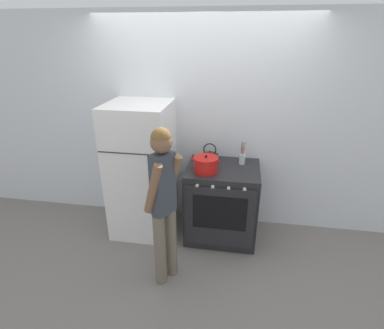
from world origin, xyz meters
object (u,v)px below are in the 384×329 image
object	(u,v)px
dutch_oven_pot	(206,164)
tea_kettle	(210,157)
refrigerator	(142,170)
stove_range	(222,202)
utensil_jar	(242,158)
person	(164,200)

from	to	relation	value
dutch_oven_pot	tea_kettle	distance (m)	0.27
tea_kettle	refrigerator	bearing A→B (deg)	-169.31
refrigerator	stove_range	distance (m)	1.02
tea_kettle	utensil_jar	bearing A→B (deg)	1.05
refrigerator	utensil_jar	world-z (taller)	refrigerator
dutch_oven_pot	tea_kettle	world-z (taller)	tea_kettle
refrigerator	person	world-z (taller)	refrigerator
refrigerator	dutch_oven_pot	world-z (taller)	refrigerator
stove_range	person	distance (m)	1.03
utensil_jar	stove_range	bearing A→B (deg)	-140.18
stove_range	utensil_jar	size ratio (longest dim) A/B	3.34
stove_range	dutch_oven_pot	distance (m)	0.57
stove_range	tea_kettle	xyz separation A→B (m)	(-0.17, 0.16, 0.51)
refrigerator	utensil_jar	distance (m)	1.19
person	utensil_jar	bearing A→B (deg)	-4.99
utensil_jar	person	xyz separation A→B (m)	(-0.69, -0.96, -0.07)
utensil_jar	person	world-z (taller)	person
dutch_oven_pot	utensil_jar	distance (m)	0.48
tea_kettle	person	xyz separation A→B (m)	(-0.31, -0.96, -0.06)
tea_kettle	person	distance (m)	1.01
dutch_oven_pot	stove_range	bearing A→B (deg)	30.63
stove_range	dutch_oven_pot	world-z (taller)	dutch_oven_pot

